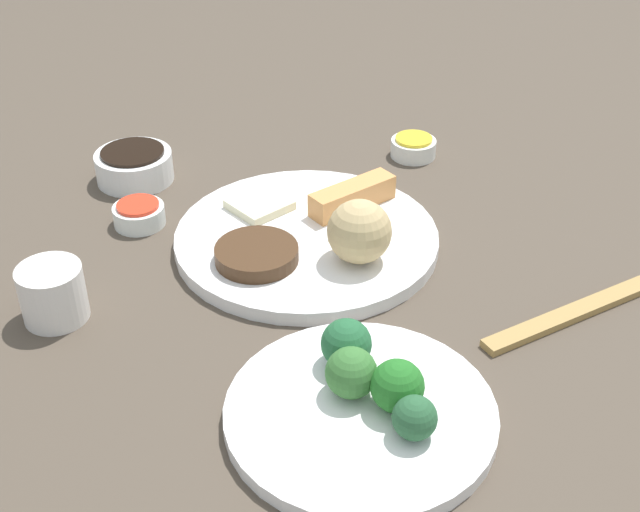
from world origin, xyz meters
The scene contains 19 objects.
tabletop centered at (0.00, 0.00, 0.01)m, with size 2.20×2.20×0.02m, color #4B4034.
main_plate centered at (0.00, 0.00, 0.03)m, with size 0.29×0.29×0.02m, color white.
rice_scoop centered at (0.03, -0.07, 0.07)m, with size 0.07×0.07×0.07m, color tan.
spring_roll centered at (0.07, 0.03, 0.05)m, with size 0.11×0.03×0.03m, color #D9914F.
crab_rangoon_wonton centered at (-0.03, 0.07, 0.04)m, with size 0.06×0.06×0.01m, color beige.
stir_fry_heap centered at (-0.07, -0.03, 0.04)m, with size 0.09×0.09×0.02m, color #422A17.
broccoli_plate centered at (-0.06, -0.27, 0.03)m, with size 0.23×0.23×0.01m, color white.
broccoli_floret_0 centered at (-0.03, -0.28, 0.06)m, with size 0.05×0.05×0.05m, color #236C23.
broccoli_floret_1 centered at (-0.06, -0.25, 0.06)m, with size 0.05×0.05×0.05m, color #366E31.
broccoli_floret_2 centered at (-0.04, -0.32, 0.05)m, with size 0.04×0.04×0.04m, color #275834.
broccoli_floret_3 centered at (-0.05, -0.21, 0.06)m, with size 0.05×0.05×0.05m, color #235D35.
soy_sauce_bowl centered at (-0.14, 0.23, 0.04)m, with size 0.10×0.10×0.04m, color white.
soy_sauce_bowl_liquid centered at (-0.14, 0.23, 0.06)m, with size 0.08×0.08×0.00m, color black.
sauce_ramekin_sweet_and_sour centered at (-0.16, 0.12, 0.03)m, with size 0.06×0.06×0.02m, color white.
sauce_ramekin_sweet_and_sour_liquid centered at (-0.16, 0.12, 0.05)m, with size 0.05×0.05×0.00m, color red.
sauce_ramekin_hot_mustard centered at (0.21, 0.14, 0.03)m, with size 0.06×0.06×0.02m, color white.
sauce_ramekin_hot_mustard_liquid centered at (0.21, 0.14, 0.05)m, with size 0.05×0.05×0.00m, color yellow.
teacup centered at (-0.28, -0.02, 0.05)m, with size 0.06×0.06×0.06m, color white.
chopsticks_pair centered at (0.19, -0.23, 0.02)m, with size 0.21×0.02×0.01m, color #A68146.
Camera 1 is at (-0.30, -0.74, 0.55)m, focal length 47.86 mm.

